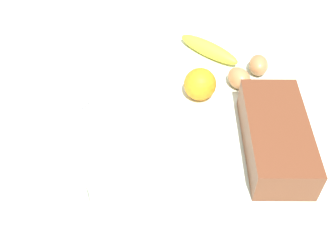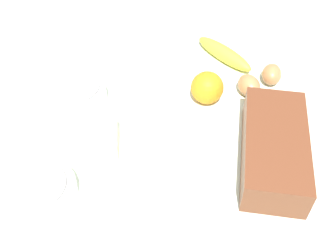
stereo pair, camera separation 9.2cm
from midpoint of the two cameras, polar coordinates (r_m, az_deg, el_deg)
The scene contains 9 objects.
ground_plane at distance 0.96m, azimuth 2.75°, elevation -2.19°, with size 2.40×2.40×0.02m, color silver.
loaf_pan at distance 0.90m, azimuth 17.48°, elevation -3.84°, with size 0.30×0.17×0.08m.
flour_bowl at distance 0.84m, azimuth -14.57°, elevation -9.50°, with size 0.15×0.15×0.07m.
sugar_bowl at distance 1.01m, azimuth -9.96°, elevation 3.88°, with size 0.14×0.14×0.07m.
banana at distance 1.15m, azimuth 10.16°, elevation 9.01°, with size 0.19×0.04×0.04m, color yellow.
orange_fruit at distance 1.00m, azimuth 8.11°, elevation 4.36°, with size 0.08×0.08×0.08m, color orange.
butter_block at distance 0.90m, azimuth -6.20°, elevation -2.90°, with size 0.09×0.06×0.06m, color #F4EDB2.
egg_near_butter at distance 1.05m, azimuth 13.73°, elevation 4.54°, with size 0.05×0.05×0.07m, color #AC7446.
egg_beside_bowl at distance 1.10m, azimuth 16.62°, elevation 6.01°, with size 0.05×0.05×0.07m, color #A97245.
Camera 2 is at (0.63, 0.01, 0.71)m, focal length 43.66 mm.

